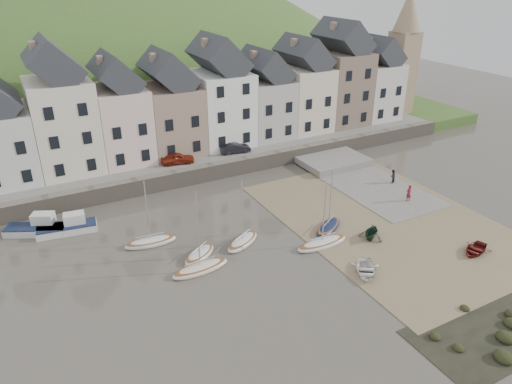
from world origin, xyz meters
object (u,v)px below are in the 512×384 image
rowboat_white (366,270)px  car_left (177,158)px  rowboat_green (371,232)px  rowboat_red (475,249)px  person_red (409,193)px  person_dark (392,176)px  sailboat_0 (151,242)px  car_right (235,148)px

rowboat_white → car_left: bearing=140.0°
rowboat_green → rowboat_red: bearing=14.6°
rowboat_green → car_left: size_ratio=0.66×
rowboat_red → person_red: person_red is taller
rowboat_white → person_dark: person_dark is taller
rowboat_red → person_red: size_ratio=1.71×
person_red → person_dark: bearing=-111.2°
sailboat_0 → rowboat_white: size_ratio=1.97×
rowboat_green → rowboat_red: rowboat_green is taller
rowboat_green → person_red: bearing=83.9°
person_dark → car_left: 24.41m
rowboat_red → person_red: (2.07, 9.94, 0.63)m
rowboat_green → person_red: (8.30, 3.91, 0.29)m
car_left → sailboat_0: bearing=162.1°
sailboat_0 → rowboat_red: size_ratio=2.08×
rowboat_white → person_red: size_ratio=1.81×
rowboat_white → rowboat_green: rowboat_green is taller
rowboat_red → rowboat_white: bearing=-118.8°
sailboat_0 → car_left: size_ratio=1.67×
rowboat_white → car_left: car_left is taller
rowboat_green → car_left: (-10.41, 21.42, 1.52)m
person_dark → rowboat_white: bearing=19.4°
rowboat_green → rowboat_red: size_ratio=0.83×
rowboat_red → person_red: bearing=150.8°
rowboat_white → rowboat_green: 5.61m
rowboat_red → car_right: car_right is taller
rowboat_red → person_dark: bearing=147.6°
car_left → car_right: 7.34m
sailboat_0 → person_red: (25.99, -4.51, 0.75)m
sailboat_0 → car_left: (7.28, 13.00, 1.98)m
person_red → rowboat_white: bearing=33.7°
rowboat_red → person_dark: size_ratio=1.95×
sailboat_0 → rowboat_white: (13.75, -12.42, 0.13)m
car_left → person_red: bearing=-121.7°
person_red → rowboat_green: bearing=26.1°
rowboat_red → person_dark: (3.77, 14.13, 0.53)m
car_right → car_left: bearing=99.3°
sailboat_0 → car_right: bearing=41.6°
rowboat_red → car_left: size_ratio=0.80×
rowboat_white → rowboat_green: (3.94, 3.99, 0.33)m
rowboat_white → car_right: size_ratio=0.87×
person_red → car_left: bearing=-42.2°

